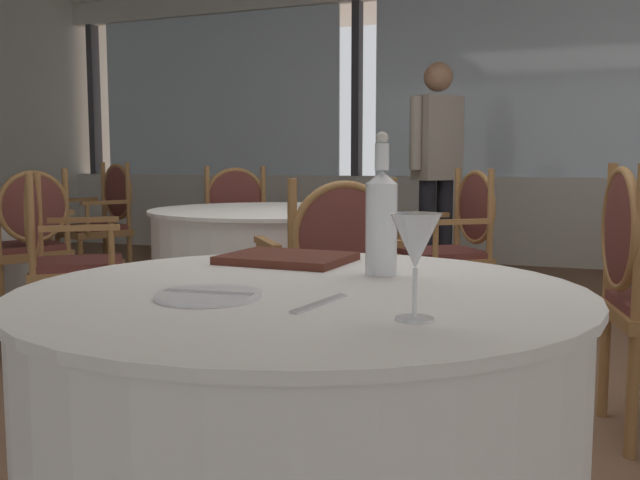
# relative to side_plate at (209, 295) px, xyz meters

# --- Properties ---
(ground_plane) EXTENTS (14.70, 14.70, 0.00)m
(ground_plane) POSITION_rel_side_plate_xyz_m (-0.10, 1.70, -0.74)
(ground_plane) COLOR brown
(window_wall_far) EXTENTS (10.79, 0.14, 2.88)m
(window_wall_far) POSITION_rel_side_plate_xyz_m (-0.10, 5.94, 0.40)
(window_wall_far) COLOR beige
(window_wall_far) RESTS_ON ground_plane
(foreground_table) EXTENTS (1.17, 1.17, 0.74)m
(foreground_table) POSITION_rel_side_plate_xyz_m (0.12, 0.17, -0.37)
(foreground_table) COLOR white
(foreground_table) RESTS_ON ground_plane
(side_plate) EXTENTS (0.20, 0.20, 0.01)m
(side_plate) POSITION_rel_side_plate_xyz_m (0.00, 0.00, 0.00)
(side_plate) COLOR white
(side_plate) RESTS_ON foreground_table
(butter_knife) EXTENTS (0.18, 0.04, 0.00)m
(butter_knife) POSITION_rel_side_plate_xyz_m (0.00, 0.00, 0.01)
(butter_knife) COLOR silver
(butter_knife) RESTS_ON foreground_table
(dinner_fork) EXTENTS (0.04, 0.19, 0.00)m
(dinner_fork) POSITION_rel_side_plate_xyz_m (0.22, 0.02, -0.00)
(dinner_fork) COLOR silver
(dinner_fork) RESTS_ON foreground_table
(water_bottle) EXTENTS (0.07, 0.07, 0.32)m
(water_bottle) POSITION_rel_side_plate_xyz_m (0.22, 0.39, 0.12)
(water_bottle) COLOR white
(water_bottle) RESTS_ON foreground_table
(wine_glass) EXTENTS (0.08, 0.08, 0.18)m
(wine_glass) POSITION_rel_side_plate_xyz_m (0.41, -0.04, 0.12)
(wine_glass) COLOR white
(wine_glass) RESTS_ON foreground_table
(menu_book) EXTENTS (0.32, 0.25, 0.02)m
(menu_book) POSITION_rel_side_plate_xyz_m (-0.07, 0.50, 0.01)
(menu_book) COLOR #512319
(menu_book) RESTS_ON foreground_table
(background_table_1) EXTENTS (1.35, 1.35, 0.74)m
(background_table_1) POSITION_rel_side_plate_xyz_m (-1.01, 2.33, -0.37)
(background_table_1) COLOR white
(background_table_1) RESTS_ON ground_plane
(dining_chair_1_0) EXTENTS (0.65, 0.66, 0.96)m
(dining_chair_1_0) POSITION_rel_side_plate_xyz_m (-0.15, 3.03, -0.19)
(dining_chair_1_0) COLOR olive
(dining_chair_1_0) RESTS_ON ground_plane
(dining_chair_1_1) EXTENTS (0.66, 0.65, 0.97)m
(dining_chair_1_1) POSITION_rel_side_plate_xyz_m (-1.70, 3.19, -0.18)
(dining_chair_1_1) COLOR olive
(dining_chair_1_1) RESTS_ON ground_plane
(dining_chair_1_2) EXTENTS (0.65, 0.66, 0.94)m
(dining_chair_1_2) POSITION_rel_side_plate_xyz_m (-1.87, 1.64, -0.19)
(dining_chair_1_2) COLOR olive
(dining_chair_1_2) RESTS_ON ground_plane
(dining_chair_1_3) EXTENTS (0.66, 0.65, 0.94)m
(dining_chair_1_3) POSITION_rel_side_plate_xyz_m (-0.32, 1.47, -0.20)
(dining_chair_1_3) COLOR olive
(dining_chair_1_3) RESTS_ON ground_plane
(dining_chair_2_1) EXTENTS (0.61, 0.64, 0.96)m
(dining_chair_2_1) POSITION_rel_side_plate_xyz_m (-2.50, 2.06, -0.18)
(dining_chair_2_1) COLOR olive
(dining_chair_2_1) RESTS_ON ground_plane
(dining_chair_2_2) EXTENTS (0.64, 0.61, 0.99)m
(dining_chair_2_2) POSITION_rel_side_plate_xyz_m (-2.99, 3.35, -0.16)
(dining_chair_2_2) COLOR olive
(dining_chair_2_2) RESTS_ON ground_plane
(diner_person_0) EXTENTS (0.37, 0.45, 1.75)m
(diner_person_0) POSITION_rel_side_plate_xyz_m (-0.56, 4.30, 0.26)
(diner_person_0) COLOR black
(diner_person_0) RESTS_ON ground_plane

